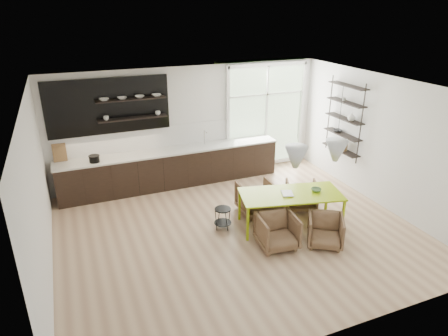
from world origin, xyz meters
TOP-DOWN VIEW (x-y plane):
  - room at (0.58, 1.10)m, footprint 7.02×6.01m
  - kitchen_run at (-0.69, 2.69)m, footprint 5.54×0.69m
  - right_shelving at (3.36, 1.17)m, footprint 0.26×1.22m
  - dining_table at (1.08, -0.22)m, footprint 2.19×1.36m
  - armchair_back_left at (0.70, 0.56)m, footprint 0.79×0.81m
  - armchair_back_right at (1.73, 0.36)m, footprint 0.89×0.90m
  - armchair_front_left at (0.47, -0.78)m, footprint 0.77×0.79m
  - armchair_front_right at (1.35, -1.08)m, footprint 0.89×0.90m
  - wire_stool at (-0.23, 0.22)m, footprint 0.36×0.36m
  - table_book at (0.89, -0.18)m, footprint 0.30×0.35m
  - table_bowl at (1.61, -0.32)m, footprint 0.28×0.28m

SIDE VIEW (x-z plane):
  - wire_stool at x=-0.23m, z-range 0.06..0.51m
  - armchair_front_right at x=1.35m, z-range 0.00..0.60m
  - armchair_back_right at x=1.73m, z-range 0.00..0.62m
  - armchair_front_left at x=0.47m, z-range 0.00..0.66m
  - armchair_back_left at x=0.70m, z-range 0.00..0.70m
  - kitchen_run at x=-0.69m, z-range -0.78..1.97m
  - dining_table at x=1.08m, z-range 0.32..1.06m
  - table_book at x=0.89m, z-range 0.74..0.77m
  - table_bowl at x=1.61m, z-range 0.74..0.81m
  - room at x=0.58m, z-range 0.00..2.92m
  - right_shelving at x=3.36m, z-range 0.70..2.60m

